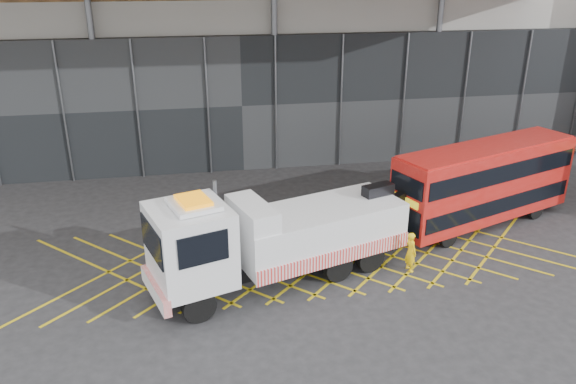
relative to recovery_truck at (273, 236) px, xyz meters
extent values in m
plane|color=#272729|center=(-1.81, 1.85, -1.97)|extent=(120.00, 120.00, 0.00)
cube|color=gold|center=(-6.61, 1.85, -1.96)|extent=(7.16, 7.16, 0.01)
cube|color=gold|center=(-6.61, 1.85, -1.96)|extent=(7.16, 7.16, 0.01)
cube|color=gold|center=(-5.01, 1.85, -1.96)|extent=(7.16, 7.16, 0.01)
cube|color=gold|center=(-5.01, 1.85, -1.96)|extent=(7.16, 7.16, 0.01)
cube|color=gold|center=(-3.41, 1.85, -1.96)|extent=(7.16, 7.16, 0.01)
cube|color=gold|center=(-3.41, 1.85, -1.96)|extent=(7.16, 7.16, 0.01)
cube|color=gold|center=(-1.81, 1.85, -1.96)|extent=(7.16, 7.16, 0.01)
cube|color=gold|center=(-1.81, 1.85, -1.96)|extent=(7.16, 7.16, 0.01)
cube|color=gold|center=(-0.21, 1.85, -1.96)|extent=(7.16, 7.16, 0.01)
cube|color=gold|center=(-0.21, 1.85, -1.96)|extent=(7.16, 7.16, 0.01)
cube|color=gold|center=(1.39, 1.85, -1.96)|extent=(7.16, 7.16, 0.01)
cube|color=gold|center=(1.39, 1.85, -1.96)|extent=(7.16, 7.16, 0.01)
cube|color=gold|center=(2.99, 1.85, -1.96)|extent=(7.16, 7.16, 0.01)
cube|color=gold|center=(2.99, 1.85, -1.96)|extent=(7.16, 7.16, 0.01)
cube|color=gold|center=(4.59, 1.85, -1.96)|extent=(7.16, 7.16, 0.01)
cube|color=gold|center=(4.59, 1.85, -1.96)|extent=(7.16, 7.16, 0.01)
cube|color=gold|center=(6.19, 1.85, -1.96)|extent=(7.16, 7.16, 0.01)
cube|color=gold|center=(6.19, 1.85, -1.96)|extent=(7.16, 7.16, 0.01)
cube|color=gold|center=(7.79, 1.85, -1.96)|extent=(7.16, 7.16, 0.01)
cube|color=gold|center=(7.79, 1.85, -1.96)|extent=(7.16, 7.16, 0.01)
cube|color=gold|center=(9.39, 1.85, -1.96)|extent=(7.16, 7.16, 0.01)
cube|color=gold|center=(9.39, 1.85, -1.96)|extent=(7.16, 7.16, 0.01)
cube|color=gold|center=(10.99, 1.85, -1.96)|extent=(7.16, 7.16, 0.01)
cube|color=gold|center=(10.99, 1.85, -1.96)|extent=(7.16, 7.16, 0.01)
cube|color=gray|center=(0.19, 20.85, 7.03)|extent=(55.00, 14.00, 18.00)
cube|color=black|center=(0.19, 13.55, 2.03)|extent=(55.00, 0.80, 8.00)
cylinder|color=#595B60|center=(-7.81, 13.35, 3.03)|extent=(0.36, 0.36, 10.00)
cylinder|color=#595B60|center=(2.19, 13.35, 3.03)|extent=(0.36, 0.36, 10.00)
cylinder|color=#595B60|center=(12.19, 13.35, 3.03)|extent=(0.36, 0.36, 10.00)
cube|color=black|center=(0.45, 0.15, -1.18)|extent=(10.47, 4.37, 0.39)
cube|color=white|center=(-3.17, -1.03, 0.44)|extent=(3.43, 3.50, 2.91)
cube|color=black|center=(-4.47, -1.45, 0.95)|extent=(0.82, 2.36, 1.23)
cube|color=red|center=(-4.50, -1.46, -1.02)|extent=(1.17, 2.86, 0.62)
cube|color=orange|center=(-2.96, -0.96, 2.16)|extent=(1.38, 1.59, 0.13)
cube|color=white|center=(1.95, 0.64, -0.12)|extent=(7.48, 4.82, 1.79)
cube|color=red|center=(2.39, -0.72, -0.79)|extent=(6.63, 2.22, 0.62)
cube|color=white|center=(-0.82, -0.26, 1.17)|extent=(1.90, 2.90, 0.78)
cube|color=black|center=(4.72, 1.54, 0.95)|extent=(1.45, 0.95, 0.56)
cube|color=black|center=(5.78, 1.89, 0.39)|extent=(2.45, 1.13, 1.21)
cylinder|color=black|center=(-3.02, -2.22, -1.35)|extent=(1.29, 0.76, 1.23)
cylinder|color=black|center=(-3.75, 0.02, -1.35)|extent=(1.29, 0.76, 1.23)
cylinder|color=black|center=(4.02, 0.08, -1.35)|extent=(1.29, 0.76, 1.23)
cylinder|color=black|center=(3.28, 2.32, -1.35)|extent=(1.29, 0.76, 1.23)
cylinder|color=#595B60|center=(-2.13, 0.49, 1.06)|extent=(0.16, 0.16, 2.47)
cube|color=#AD140F|center=(10.70, 3.50, 0.22)|extent=(9.95, 5.49, 3.45)
cube|color=black|center=(10.70, 3.50, -0.59)|extent=(9.61, 5.41, 0.75)
cube|color=black|center=(10.70, 3.50, 1.01)|extent=(9.61, 5.41, 0.84)
cube|color=black|center=(6.10, 1.81, -0.55)|extent=(0.74, 1.89, 1.15)
cube|color=black|center=(6.10, 1.81, 1.01)|extent=(0.74, 1.89, 0.84)
cube|color=yellow|center=(6.09, 1.81, 0.30)|extent=(0.60, 1.51, 0.31)
cube|color=#AD140F|center=(10.70, 3.50, 1.97)|extent=(9.71, 5.25, 0.11)
cylinder|color=black|center=(8.12, 1.51, -1.51)|extent=(0.96, 0.57, 0.92)
cylinder|color=black|center=(7.44, 3.35, -1.51)|extent=(0.96, 0.57, 0.92)
cylinder|color=black|center=(13.71, 3.55, -1.51)|extent=(0.96, 0.57, 0.92)
cylinder|color=black|center=(13.03, 5.40, -1.51)|extent=(0.96, 0.57, 0.92)
imported|color=yellow|center=(5.66, -0.19, -1.11)|extent=(0.51, 0.69, 1.72)
camera|label=1|loc=(-2.88, -19.30, 9.85)|focal=35.00mm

